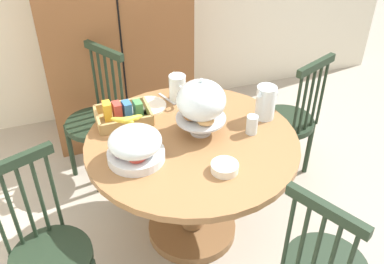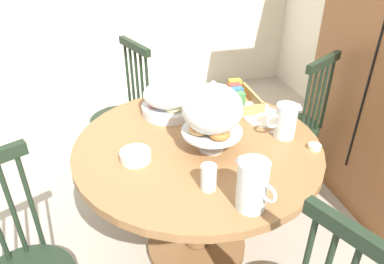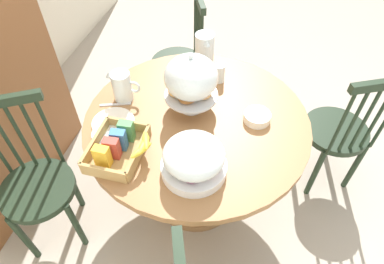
% 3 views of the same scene
% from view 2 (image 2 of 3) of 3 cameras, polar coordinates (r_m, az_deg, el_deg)
% --- Properties ---
extents(dining_table, '(1.19, 1.19, 0.74)m').
position_cam_2_polar(dining_table, '(1.89, 0.80, -7.13)').
color(dining_table, olive).
rests_on(dining_table, ground_plane).
extents(windsor_chair_facing_door, '(0.45, 0.46, 0.97)m').
position_cam_2_polar(windsor_chair_facing_door, '(2.53, 15.26, 0.65)').
color(windsor_chair_facing_door, '#1E2D1E').
rests_on(windsor_chair_facing_door, ground_plane).
extents(windsor_chair_far_side, '(0.43, 0.43, 0.97)m').
position_cam_2_polar(windsor_chair_far_side, '(2.59, -10.73, 1.94)').
color(windsor_chair_far_side, '#1E2D1E').
rests_on(windsor_chair_far_side, ground_plane).
extents(pastry_stand_with_dome, '(0.28, 0.28, 0.34)m').
position_cam_2_polar(pastry_stand_with_dome, '(1.62, 3.22, 3.20)').
color(pastry_stand_with_dome, silver).
rests_on(pastry_stand_with_dome, dining_table).
extents(fruit_platter_covered, '(0.30, 0.30, 0.18)m').
position_cam_2_polar(fruit_platter_covered, '(1.99, -3.62, 5.18)').
color(fruit_platter_covered, silver).
rests_on(fruit_platter_covered, dining_table).
extents(orange_juice_pitcher, '(0.11, 0.19, 0.17)m').
position_cam_2_polar(orange_juice_pitcher, '(1.83, 14.35, 1.49)').
color(orange_juice_pitcher, silver).
rests_on(orange_juice_pitcher, dining_table).
extents(milk_pitcher, '(0.19, 0.12, 0.20)m').
position_cam_2_polar(milk_pitcher, '(1.37, 9.38, -8.52)').
color(milk_pitcher, silver).
rests_on(milk_pitcher, dining_table).
extents(cereal_basket, '(0.32, 0.30, 0.12)m').
position_cam_2_polar(cereal_basket, '(2.09, 6.34, 5.21)').
color(cereal_basket, tan).
rests_on(cereal_basket, dining_table).
extents(china_plate_large, '(0.22, 0.22, 0.01)m').
position_cam_2_polar(china_plate_large, '(2.00, 11.09, 2.33)').
color(china_plate_large, white).
rests_on(china_plate_large, dining_table).
extents(china_plate_small, '(0.15, 0.15, 0.01)m').
position_cam_2_polar(china_plate_small, '(2.07, 9.95, 3.75)').
color(china_plate_small, white).
rests_on(china_plate_small, china_plate_large).
extents(cereal_bowl, '(0.14, 0.14, 0.04)m').
position_cam_2_polar(cereal_bowl, '(1.65, -8.81, -3.68)').
color(cereal_bowl, white).
rests_on(cereal_bowl, dining_table).
extents(drinking_glass, '(0.06, 0.06, 0.11)m').
position_cam_2_polar(drinking_glass, '(1.46, 2.61, -7.08)').
color(drinking_glass, silver).
rests_on(drinking_glass, dining_table).
extents(butter_dish, '(0.06, 0.06, 0.02)m').
position_cam_2_polar(butter_dish, '(1.80, 18.59, -2.21)').
color(butter_dish, beige).
rests_on(butter_dish, dining_table).
extents(table_knife, '(0.07, 0.17, 0.01)m').
position_cam_2_polar(table_knife, '(2.09, 8.44, 3.81)').
color(table_knife, silver).
rests_on(table_knife, dining_table).
extents(dinner_fork, '(0.07, 0.17, 0.01)m').
position_cam_2_polar(dinner_fork, '(2.11, 7.90, 4.13)').
color(dinner_fork, silver).
rests_on(dinner_fork, dining_table).
extents(soup_spoon, '(0.07, 0.17, 0.01)m').
position_cam_2_polar(soup_spoon, '(1.93, 13.94, 0.55)').
color(soup_spoon, silver).
rests_on(soup_spoon, dining_table).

